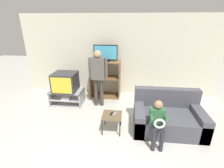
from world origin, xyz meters
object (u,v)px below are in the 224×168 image
object	(u,v)px
media_shelf	(105,79)
remote_control_white	(115,114)
television_flat	(106,54)
remote_control_black	(111,114)
couch	(167,117)
television_main	(65,82)
tv_stand	(68,97)
snack_table	(112,117)
person_standing_adult	(98,73)
person_seated_child	(158,120)

from	to	relation	value
media_shelf	remote_control_white	bearing A→B (deg)	-74.66
television_flat	remote_control_black	bearing A→B (deg)	-77.76
television_flat	couch	world-z (taller)	television_flat
television_main	media_shelf	xyz separation A→B (m)	(1.09, 0.64, -0.09)
tv_stand	snack_table	bearing A→B (deg)	-38.30
television_flat	couch	size ratio (longest dim) A/B	0.48
person_standing_adult	person_seated_child	world-z (taller)	person_standing_adult
media_shelf	television_main	bearing A→B (deg)	-149.63
media_shelf	snack_table	xyz separation A→B (m)	(0.42, -1.82, -0.25)
couch	remote_control_black	bearing A→B (deg)	-170.43
tv_stand	remote_control_black	bearing A→B (deg)	-37.60
person_standing_adult	person_seated_child	bearing A→B (deg)	-45.33
person_standing_adult	television_main	bearing A→B (deg)	179.17
television_main	television_flat	world-z (taller)	television_flat
television_flat	snack_table	xyz separation A→B (m)	(0.40, -1.83, -1.08)
person_seated_child	remote_control_white	bearing A→B (deg)	157.97
remote_control_white	couch	bearing A→B (deg)	29.48
person_standing_adult	person_seated_child	size ratio (longest dim) A/B	1.76
television_main	television_flat	size ratio (longest dim) A/B	0.90
tv_stand	television_flat	xyz separation A→B (m)	(1.10, 0.64, 1.23)
remote_control_white	person_seated_child	world-z (taller)	person_seated_child
media_shelf	couch	xyz separation A→B (m)	(1.70, -1.56, -0.33)
television_flat	snack_table	world-z (taller)	television_flat
media_shelf	person_seated_child	size ratio (longest dim) A/B	1.28
couch	remote_control_white	bearing A→B (deg)	-169.90
tv_stand	snack_table	distance (m)	1.92
remote_control_black	couch	size ratio (longest dim) A/B	0.09
television_flat	remote_control_white	world-z (taller)	television_flat
tv_stand	television_flat	size ratio (longest dim) A/B	1.28
media_shelf	person_seated_child	xyz separation A→B (m)	(1.36, -2.13, -0.06)
television_main	snack_table	xyz separation A→B (m)	(1.52, -1.18, -0.34)
media_shelf	snack_table	bearing A→B (deg)	-76.95
tv_stand	television_main	bearing A→B (deg)	-169.13
remote_control_black	remote_control_white	size ratio (longest dim) A/B	1.00
media_shelf	snack_table	distance (m)	1.89
remote_control_white	couch	size ratio (longest dim) A/B	0.09
person_standing_adult	couch	bearing A→B (deg)	-26.87
media_shelf	remote_control_black	bearing A→B (deg)	-77.16
television_flat	remote_control_black	size ratio (longest dim) A/B	5.16
couch	person_seated_child	bearing A→B (deg)	-120.24
media_shelf	person_standing_adult	size ratio (longest dim) A/B	0.73
television_main	person_standing_adult	world-z (taller)	person_standing_adult
media_shelf	television_flat	distance (m)	0.83
person_standing_adult	remote_control_black	bearing A→B (deg)	-65.90
tv_stand	media_shelf	world-z (taller)	media_shelf
television_main	media_shelf	distance (m)	1.27
person_standing_adult	media_shelf	bearing A→B (deg)	81.54
person_seated_child	remote_control_black	bearing A→B (deg)	159.81
television_flat	couch	xyz separation A→B (m)	(1.68, -1.57, -1.16)
couch	snack_table	bearing A→B (deg)	-168.46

